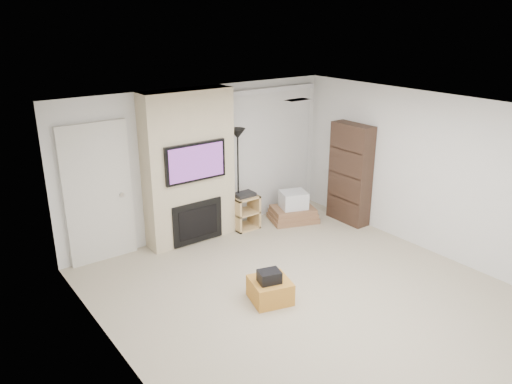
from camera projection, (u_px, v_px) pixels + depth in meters
floor at (309, 297)px, 6.71m from camera, size 5.00×5.50×0.00m
ceiling at (316, 112)px, 5.87m from camera, size 5.00×5.50×0.00m
wall_back at (201, 161)px, 8.37m from camera, size 5.00×0.00×2.50m
wall_left at (123, 266)px, 4.89m from camera, size 0.00×5.50×2.50m
wall_right at (433, 175)px, 7.68m from camera, size 0.00×5.50×2.50m
hvac_vent at (298, 100)px, 6.70m from camera, size 0.35×0.18×0.01m
ottoman at (270, 290)px, 6.58m from camera, size 0.61×0.61×0.30m
black_bag at (269, 277)px, 6.45m from camera, size 0.33×0.29×0.16m
fireplace_wall at (189, 169)px, 8.02m from camera, size 1.50×0.47×2.50m
entry_door at (98, 195)px, 7.41m from camera, size 1.02×0.11×2.14m
vertical_blinds at (269, 148)px, 9.11m from camera, size 1.98×0.10×2.37m
floor_lamp at (238, 151)px, 8.39m from camera, size 0.27×0.27×1.79m
av_stand at (245, 210)px, 8.75m from camera, size 0.45×0.38×0.66m
box_stack at (293, 210)px, 9.12m from camera, size 0.99×0.86×0.55m
bookshelf at (350, 174)px, 8.88m from camera, size 0.30×0.80×1.80m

